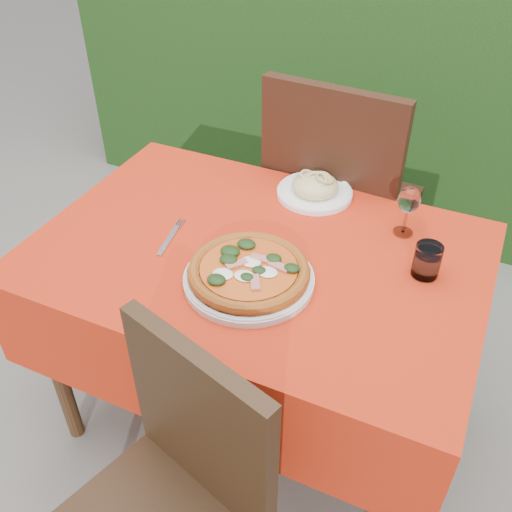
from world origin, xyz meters
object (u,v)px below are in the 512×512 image
at_px(pizza_plate, 249,273).
at_px(wine_glass, 409,202).
at_px(pasta_plate, 315,189).
at_px(chair_near, 172,495).
at_px(chair_far, 338,197).
at_px(fork, 169,240).
at_px(water_glass, 427,262).

bearing_deg(pizza_plate, wine_glass, 50.62).
xyz_separation_m(pasta_plate, wine_glass, (0.31, -0.09, 0.08)).
height_order(chair_near, pizza_plate, chair_near).
bearing_deg(pasta_plate, pizza_plate, -91.23).
relative_size(chair_near, pasta_plate, 3.76).
bearing_deg(chair_far, pizza_plate, 91.71).
relative_size(chair_near, chair_far, 0.85).
height_order(pizza_plate, wine_glass, wine_glass).
xyz_separation_m(pizza_plate, fork, (-0.29, 0.06, -0.03)).
bearing_deg(fork, water_glass, 2.76).
height_order(chair_far, wine_glass, chair_far).
height_order(pasta_plate, water_glass, water_glass).
xyz_separation_m(chair_far, wine_glass, (0.29, -0.32, 0.25)).
distance_m(pasta_plate, wine_glass, 0.33).
height_order(chair_far, pizza_plate, chair_far).
bearing_deg(chair_near, pizza_plate, 112.04).
distance_m(chair_near, chair_far, 1.20).
relative_size(pasta_plate, water_glass, 2.56).
height_order(water_glass, fork, water_glass).
bearing_deg(pizza_plate, water_glass, 28.40).
bearing_deg(pasta_plate, chair_far, 86.49).
relative_size(chair_far, water_glass, 11.29).
bearing_deg(water_glass, wine_glass, 120.31).
bearing_deg(wine_glass, chair_far, 132.63).
distance_m(chair_near, pasta_plate, 1.00).
height_order(chair_near, fork, chair_near).
height_order(chair_far, fork, chair_far).
distance_m(pizza_plate, fork, 0.29).
bearing_deg(fork, chair_far, 54.07).
distance_m(pizza_plate, wine_glass, 0.51).
bearing_deg(pizza_plate, chair_far, 88.02).
bearing_deg(chair_far, wine_glass, 136.32).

